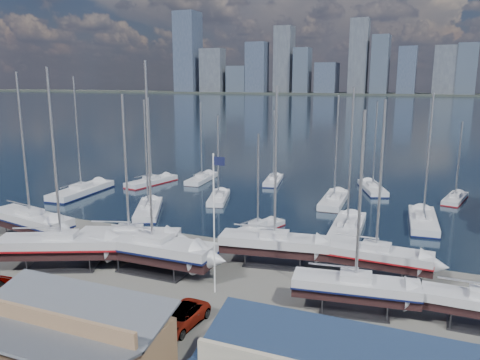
% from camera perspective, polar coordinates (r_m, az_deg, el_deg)
% --- Properties ---
extents(ground, '(1400.00, 1400.00, 0.00)m').
position_cam_1_polar(ground, '(43.29, -6.50, -11.37)').
color(ground, '#605E59').
rests_on(ground, ground).
extents(water, '(1400.00, 600.00, 0.40)m').
position_cam_1_polar(water, '(345.60, 19.49, 8.46)').
color(water, '#1B2840').
rests_on(water, ground).
extents(far_shore, '(1400.00, 80.00, 2.20)m').
position_cam_1_polar(far_shore, '(605.14, 20.99, 9.71)').
color(far_shore, '#2D332D').
rests_on(far_shore, ground).
extents(skyline, '(639.14, 43.80, 107.69)m').
position_cam_1_polar(skyline, '(599.40, 20.48, 13.37)').
color(skyline, '#475166').
rests_on(skyline, far_shore).
extents(shed_grey, '(12.60, 8.40, 4.17)m').
position_cam_1_polar(shed_grey, '(30.88, -21.87, -17.93)').
color(shed_grey, '#8C6B4C').
rests_on(shed_grey, ground).
extents(sailboat_cradle_0, '(11.65, 5.17, 18.04)m').
position_cam_1_polar(sailboat_cradle_0, '(56.03, -24.17, -4.55)').
color(sailboat_cradle_0, '#2D2D33').
rests_on(sailboat_cradle_0, ground).
extents(sailboat_cradle_1, '(11.72, 7.66, 18.28)m').
position_cam_1_polar(sailboat_cradle_1, '(46.69, -20.92, -7.47)').
color(sailboat_cradle_1, '#2D2D33').
rests_on(sailboat_cradle_1, ground).
extents(sailboat_cradle_2, '(10.11, 5.77, 15.93)m').
position_cam_1_polar(sailboat_cradle_2, '(47.42, -13.32, -6.83)').
color(sailboat_cradle_2, '#2D2D33').
rests_on(sailboat_cradle_2, ground).
extents(sailboat_cradle_3, '(11.77, 3.30, 18.80)m').
position_cam_1_polar(sailboat_cradle_3, '(43.47, -10.59, -8.26)').
color(sailboat_cradle_3, '#2D2D33').
rests_on(sailboat_cradle_3, ground).
extents(sailboat_cradle_4, '(10.59, 4.45, 16.70)m').
position_cam_1_polar(sailboat_cradle_4, '(44.48, 4.22, -7.75)').
color(sailboat_cradle_4, '#2D2D33').
rests_on(sailboat_cradle_4, ground).
extents(sailboat_cradle_5, '(9.61, 3.85, 15.17)m').
position_cam_1_polar(sailboat_cradle_5, '(36.79, 13.87, -12.59)').
color(sailboat_cradle_5, '#2D2D33').
rests_on(sailboat_cradle_5, ground).
extents(sailboat_cradle_6, '(9.76, 3.09, 15.64)m').
position_cam_1_polar(sailboat_cradle_6, '(43.29, 16.21, -8.86)').
color(sailboat_cradle_6, '#2D2D33').
rests_on(sailboat_cradle_6, ground).
extents(sailboat_moored_0, '(4.29, 12.66, 18.62)m').
position_cam_1_polar(sailboat_moored_0, '(75.80, -18.74, -1.45)').
color(sailboat_moored_0, black).
rests_on(sailboat_moored_0, water).
extents(sailboat_moored_1, '(4.80, 10.48, 15.13)m').
position_cam_1_polar(sailboat_moored_1, '(80.27, -10.73, -0.30)').
color(sailboat_moored_1, black).
rests_on(sailboat_moored_1, water).
extents(sailboat_moored_2, '(3.46, 9.65, 14.28)m').
position_cam_1_polar(sailboat_moored_2, '(81.46, -4.67, 0.06)').
color(sailboat_moored_2, black).
rests_on(sailboat_moored_2, water).
extents(sailboat_moored_3, '(7.34, 10.54, 15.50)m').
position_cam_1_polar(sailboat_moored_3, '(62.88, -11.09, -3.73)').
color(sailboat_moored_3, black).
rests_on(sailboat_moored_3, water).
extents(sailboat_moored_4, '(4.88, 8.89, 12.93)m').
position_cam_1_polar(sailboat_moored_4, '(68.17, -2.63, -2.27)').
color(sailboat_moored_4, black).
rests_on(sailboat_moored_4, water).
extents(sailboat_moored_5, '(3.95, 8.91, 12.87)m').
position_cam_1_polar(sailboat_moored_5, '(80.02, 4.07, -0.15)').
color(sailboat_moored_5, black).
rests_on(sailboat_moored_5, water).
extents(sailboat_moored_6, '(4.57, 8.25, 11.88)m').
position_cam_1_polar(sailboat_moored_6, '(54.43, 2.17, -5.99)').
color(sailboat_moored_6, black).
rests_on(sailboat_moored_6, water).
extents(sailboat_moored_7, '(3.35, 10.64, 15.91)m').
position_cam_1_polar(sailboat_moored_7, '(67.85, 11.40, -2.57)').
color(sailboat_moored_7, black).
rests_on(sailboat_moored_7, water).
extents(sailboat_moored_8, '(5.96, 10.16, 14.67)m').
position_cam_1_polar(sailboat_moored_8, '(76.85, 15.83, -1.10)').
color(sailboat_moored_8, black).
rests_on(sailboat_moored_8, water).
extents(sailboat_moored_9, '(3.71, 11.53, 17.20)m').
position_cam_1_polar(sailboat_moored_9, '(55.32, 12.92, -5.98)').
color(sailboat_moored_9, black).
rests_on(sailboat_moored_9, water).
extents(sailboat_moored_10, '(3.97, 11.26, 16.52)m').
position_cam_1_polar(sailboat_moored_10, '(60.99, 21.39, -4.85)').
color(sailboat_moored_10, black).
rests_on(sailboat_moored_10, water).
extents(sailboat_moored_11, '(3.93, 8.34, 12.03)m').
position_cam_1_polar(sailboat_moored_11, '(74.59, 24.73, -2.14)').
color(sailboat_moored_11, black).
rests_on(sailboat_moored_11, water).
extents(car_b, '(4.14, 2.24, 1.30)m').
position_cam_1_polar(car_b, '(38.13, -18.49, -14.25)').
color(car_b, gray).
rests_on(car_b, ground).
extents(car_c, '(2.75, 5.28, 1.42)m').
position_cam_1_polar(car_c, '(34.77, -7.27, -16.26)').
color(car_c, gray).
rests_on(car_c, ground).
extents(flagpole, '(1.03, 0.12, 11.61)m').
position_cam_1_polar(flagpole, '(37.36, -3.09, -4.27)').
color(flagpole, white).
rests_on(flagpole, ground).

